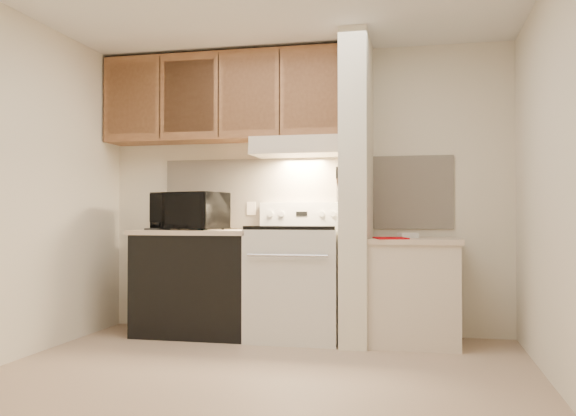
% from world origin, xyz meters
% --- Properties ---
extents(floor, '(3.60, 3.60, 0.00)m').
position_xyz_m(floor, '(0.00, 0.00, 0.00)').
color(floor, tan).
rests_on(floor, ground).
extents(wall_back, '(3.60, 2.50, 0.02)m').
position_xyz_m(wall_back, '(0.00, 1.50, 1.25)').
color(wall_back, '#EDE2C9').
rests_on(wall_back, floor).
extents(wall_left, '(0.02, 3.00, 2.50)m').
position_xyz_m(wall_left, '(-1.80, 0.00, 1.25)').
color(wall_left, '#EDE2C9').
rests_on(wall_left, floor).
extents(wall_right, '(0.02, 3.00, 2.50)m').
position_xyz_m(wall_right, '(1.80, 0.00, 1.25)').
color(wall_right, '#EDE2C9').
rests_on(wall_right, floor).
extents(backsplash, '(2.60, 0.02, 0.63)m').
position_xyz_m(backsplash, '(0.00, 1.49, 1.24)').
color(backsplash, '#EFDFC9').
rests_on(backsplash, wall_back).
extents(range_body, '(0.76, 0.65, 0.92)m').
position_xyz_m(range_body, '(0.00, 1.16, 0.46)').
color(range_body, silver).
rests_on(range_body, floor).
extents(oven_window, '(0.50, 0.01, 0.30)m').
position_xyz_m(oven_window, '(0.00, 0.84, 0.50)').
color(oven_window, black).
rests_on(oven_window, range_body).
extents(oven_handle, '(0.65, 0.02, 0.02)m').
position_xyz_m(oven_handle, '(0.00, 0.80, 0.72)').
color(oven_handle, silver).
rests_on(oven_handle, range_body).
extents(cooktop, '(0.74, 0.64, 0.03)m').
position_xyz_m(cooktop, '(0.00, 1.16, 0.94)').
color(cooktop, black).
rests_on(cooktop, range_body).
extents(range_backguard, '(0.76, 0.08, 0.20)m').
position_xyz_m(range_backguard, '(0.00, 1.44, 1.05)').
color(range_backguard, silver).
rests_on(range_backguard, range_body).
extents(range_display, '(0.10, 0.01, 0.04)m').
position_xyz_m(range_display, '(0.00, 1.40, 1.05)').
color(range_display, black).
rests_on(range_display, range_backguard).
extents(range_knob_left_outer, '(0.05, 0.02, 0.05)m').
position_xyz_m(range_knob_left_outer, '(-0.28, 1.40, 1.05)').
color(range_knob_left_outer, silver).
rests_on(range_knob_left_outer, range_backguard).
extents(range_knob_left_inner, '(0.05, 0.02, 0.05)m').
position_xyz_m(range_knob_left_inner, '(-0.18, 1.40, 1.05)').
color(range_knob_left_inner, silver).
rests_on(range_knob_left_inner, range_backguard).
extents(range_knob_right_inner, '(0.05, 0.02, 0.05)m').
position_xyz_m(range_knob_right_inner, '(0.18, 1.40, 1.05)').
color(range_knob_right_inner, silver).
rests_on(range_knob_right_inner, range_backguard).
extents(range_knob_right_outer, '(0.05, 0.02, 0.05)m').
position_xyz_m(range_knob_right_outer, '(0.28, 1.40, 1.05)').
color(range_knob_right_outer, silver).
rests_on(range_knob_right_outer, range_backguard).
extents(dishwasher_front, '(1.00, 0.63, 0.87)m').
position_xyz_m(dishwasher_front, '(-0.88, 1.17, 0.43)').
color(dishwasher_front, black).
rests_on(dishwasher_front, floor).
extents(left_countertop, '(1.04, 0.67, 0.04)m').
position_xyz_m(left_countertop, '(-0.88, 1.17, 0.89)').
color(left_countertop, beige).
rests_on(left_countertop, dishwasher_front).
extents(spoon_rest, '(0.23, 0.13, 0.01)m').
position_xyz_m(spoon_rest, '(-1.20, 1.04, 0.92)').
color(spoon_rest, black).
rests_on(spoon_rest, left_countertop).
extents(teal_jar, '(0.11, 0.11, 0.09)m').
position_xyz_m(teal_jar, '(-0.83, 1.15, 0.96)').
color(teal_jar, '#21625C').
rests_on(teal_jar, left_countertop).
extents(outlet, '(0.08, 0.01, 0.12)m').
position_xyz_m(outlet, '(-0.48, 1.48, 1.10)').
color(outlet, beige).
rests_on(outlet, backsplash).
extents(microwave, '(0.67, 0.53, 0.32)m').
position_xyz_m(microwave, '(-0.94, 1.15, 1.07)').
color(microwave, black).
rests_on(microwave, left_countertop).
extents(partition_pillar, '(0.22, 0.70, 2.50)m').
position_xyz_m(partition_pillar, '(0.51, 1.15, 1.25)').
color(partition_pillar, white).
rests_on(partition_pillar, floor).
extents(pillar_trim, '(0.01, 0.70, 0.04)m').
position_xyz_m(pillar_trim, '(0.39, 1.15, 1.30)').
color(pillar_trim, '#935F3A').
rests_on(pillar_trim, partition_pillar).
extents(knife_strip, '(0.02, 0.42, 0.04)m').
position_xyz_m(knife_strip, '(0.39, 1.10, 1.32)').
color(knife_strip, black).
rests_on(knife_strip, partition_pillar).
extents(knife_blade_a, '(0.01, 0.03, 0.16)m').
position_xyz_m(knife_blade_a, '(0.38, 0.95, 1.22)').
color(knife_blade_a, silver).
rests_on(knife_blade_a, knife_strip).
extents(knife_handle_a, '(0.02, 0.02, 0.10)m').
position_xyz_m(knife_handle_a, '(0.38, 0.94, 1.37)').
color(knife_handle_a, black).
rests_on(knife_handle_a, knife_strip).
extents(knife_blade_b, '(0.01, 0.04, 0.18)m').
position_xyz_m(knife_blade_b, '(0.38, 1.01, 1.21)').
color(knife_blade_b, silver).
rests_on(knife_blade_b, knife_strip).
extents(knife_handle_b, '(0.02, 0.02, 0.10)m').
position_xyz_m(knife_handle_b, '(0.38, 1.03, 1.37)').
color(knife_handle_b, black).
rests_on(knife_handle_b, knife_strip).
extents(knife_blade_c, '(0.01, 0.04, 0.20)m').
position_xyz_m(knife_blade_c, '(0.38, 1.11, 1.20)').
color(knife_blade_c, silver).
rests_on(knife_blade_c, knife_strip).
extents(knife_handle_c, '(0.02, 0.02, 0.10)m').
position_xyz_m(knife_handle_c, '(0.38, 1.09, 1.37)').
color(knife_handle_c, black).
rests_on(knife_handle_c, knife_strip).
extents(knife_blade_d, '(0.01, 0.04, 0.16)m').
position_xyz_m(knife_blade_d, '(0.38, 1.18, 1.22)').
color(knife_blade_d, silver).
rests_on(knife_blade_d, knife_strip).
extents(knife_handle_d, '(0.02, 0.02, 0.10)m').
position_xyz_m(knife_handle_d, '(0.38, 1.17, 1.37)').
color(knife_handle_d, black).
rests_on(knife_handle_d, knife_strip).
extents(knife_blade_e, '(0.01, 0.04, 0.18)m').
position_xyz_m(knife_blade_e, '(0.38, 1.25, 1.21)').
color(knife_blade_e, silver).
rests_on(knife_blade_e, knife_strip).
extents(knife_handle_e, '(0.02, 0.02, 0.10)m').
position_xyz_m(knife_handle_e, '(0.38, 1.26, 1.37)').
color(knife_handle_e, black).
rests_on(knife_handle_e, knife_strip).
extents(oven_mitt, '(0.03, 0.10, 0.25)m').
position_xyz_m(oven_mitt, '(0.38, 1.32, 1.19)').
color(oven_mitt, slate).
rests_on(oven_mitt, partition_pillar).
extents(right_cab_base, '(0.70, 0.60, 0.81)m').
position_xyz_m(right_cab_base, '(0.97, 1.15, 0.40)').
color(right_cab_base, beige).
rests_on(right_cab_base, floor).
extents(right_countertop, '(0.74, 0.64, 0.04)m').
position_xyz_m(right_countertop, '(0.97, 1.15, 0.83)').
color(right_countertop, beige).
rests_on(right_countertop, right_cab_base).
extents(red_folder, '(0.30, 0.37, 0.01)m').
position_xyz_m(red_folder, '(0.79, 1.00, 0.86)').
color(red_folder, '#B70409').
rests_on(red_folder, right_countertop).
extents(white_box, '(0.18, 0.15, 0.04)m').
position_xyz_m(white_box, '(0.92, 1.26, 0.87)').
color(white_box, white).
rests_on(white_box, right_countertop).
extents(range_hood, '(0.78, 0.44, 0.15)m').
position_xyz_m(range_hood, '(0.00, 1.28, 1.62)').
color(range_hood, beige).
rests_on(range_hood, upper_cabinets).
extents(hood_lip, '(0.78, 0.04, 0.06)m').
position_xyz_m(hood_lip, '(0.00, 1.07, 1.58)').
color(hood_lip, beige).
rests_on(hood_lip, range_hood).
extents(upper_cabinets, '(2.18, 0.33, 0.77)m').
position_xyz_m(upper_cabinets, '(-0.69, 1.32, 2.08)').
color(upper_cabinets, '#935F3A').
rests_on(upper_cabinets, wall_back).
extents(cab_door_a, '(0.46, 0.01, 0.63)m').
position_xyz_m(cab_door_a, '(-1.51, 1.17, 2.08)').
color(cab_door_a, '#935F3A').
rests_on(cab_door_a, upper_cabinets).
extents(cab_gap_a, '(0.01, 0.01, 0.73)m').
position_xyz_m(cab_gap_a, '(-1.23, 1.16, 2.08)').
color(cab_gap_a, black).
rests_on(cab_gap_a, upper_cabinets).
extents(cab_door_b, '(0.46, 0.01, 0.63)m').
position_xyz_m(cab_door_b, '(-0.96, 1.17, 2.08)').
color(cab_door_b, '#935F3A').
rests_on(cab_door_b, upper_cabinets).
extents(cab_gap_b, '(0.01, 0.01, 0.73)m').
position_xyz_m(cab_gap_b, '(-0.69, 1.16, 2.08)').
color(cab_gap_b, black).
rests_on(cab_gap_b, upper_cabinets).
extents(cab_door_c, '(0.46, 0.01, 0.63)m').
position_xyz_m(cab_door_c, '(-0.42, 1.17, 2.08)').
color(cab_door_c, '#935F3A').
rests_on(cab_door_c, upper_cabinets).
extents(cab_gap_c, '(0.01, 0.01, 0.73)m').
position_xyz_m(cab_gap_c, '(-0.14, 1.16, 2.08)').
color(cab_gap_c, black).
rests_on(cab_gap_c, upper_cabinets).
extents(cab_door_d, '(0.46, 0.01, 0.63)m').
position_xyz_m(cab_door_d, '(0.13, 1.17, 2.08)').
color(cab_door_d, '#935F3A').
rests_on(cab_door_d, upper_cabinets).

